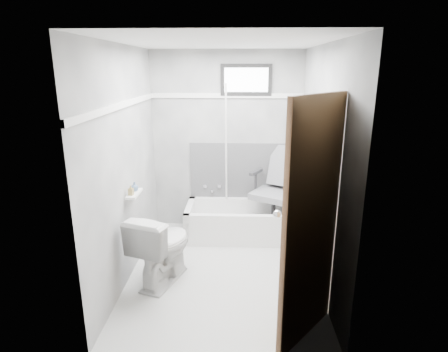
{
  "coord_description": "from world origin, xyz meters",
  "views": [
    {
      "loc": [
        0.15,
        -3.68,
        2.17
      ],
      "look_at": [
        0.0,
        0.35,
        1.0
      ],
      "focal_mm": 30.0,
      "sensor_mm": 36.0,
      "label": 1
    }
  ],
  "objects_px": {
    "toilet": "(162,247)",
    "door": "(356,243)",
    "office_chair": "(274,189)",
    "soap_bottle_b": "(135,186)",
    "bathtub": "(243,221)",
    "soap_bottle_a": "(131,190)"
  },
  "relations": [
    {
      "from": "office_chair",
      "to": "soap_bottle_a",
      "type": "height_order",
      "value": "office_chair"
    },
    {
      "from": "office_chair",
      "to": "toilet",
      "type": "height_order",
      "value": "office_chair"
    },
    {
      "from": "office_chair",
      "to": "soap_bottle_b",
      "type": "height_order",
      "value": "office_chair"
    },
    {
      "from": "office_chair",
      "to": "soap_bottle_a",
      "type": "xyz_separation_m",
      "value": [
        -1.57,
        -1.06,
        0.31
      ]
    },
    {
      "from": "toilet",
      "to": "soap_bottle_b",
      "type": "bearing_deg",
      "value": -18.31
    },
    {
      "from": "door",
      "to": "toilet",
      "type": "bearing_deg",
      "value": 145.82
    },
    {
      "from": "bathtub",
      "to": "soap_bottle_b",
      "type": "bearing_deg",
      "value": -143.23
    },
    {
      "from": "office_chair",
      "to": "bathtub",
      "type": "bearing_deg",
      "value": -144.25
    },
    {
      "from": "office_chair",
      "to": "soap_bottle_b",
      "type": "distance_m",
      "value": 1.85
    },
    {
      "from": "bathtub",
      "to": "office_chair",
      "type": "bearing_deg",
      "value": 6.15
    },
    {
      "from": "door",
      "to": "soap_bottle_b",
      "type": "distance_m",
      "value": 2.34
    },
    {
      "from": "bathtub",
      "to": "soap_bottle_a",
      "type": "distance_m",
      "value": 1.72
    },
    {
      "from": "toilet",
      "to": "door",
      "type": "distance_m",
      "value": 2.03
    },
    {
      "from": "bathtub",
      "to": "door",
      "type": "relative_size",
      "value": 0.75
    },
    {
      "from": "bathtub",
      "to": "soap_bottle_b",
      "type": "distance_m",
      "value": 1.64
    },
    {
      "from": "office_chair",
      "to": "soap_bottle_b",
      "type": "xyz_separation_m",
      "value": [
        -1.57,
        -0.92,
        0.31
      ]
    },
    {
      "from": "office_chair",
      "to": "toilet",
      "type": "xyz_separation_m",
      "value": [
        -1.25,
        -1.17,
        -0.27
      ]
    },
    {
      "from": "toilet",
      "to": "door",
      "type": "height_order",
      "value": "door"
    },
    {
      "from": "soap_bottle_a",
      "to": "soap_bottle_b",
      "type": "height_order",
      "value": "soap_bottle_a"
    },
    {
      "from": "office_chair",
      "to": "soap_bottle_b",
      "type": "bearing_deg",
      "value": -120.12
    },
    {
      "from": "office_chair",
      "to": "soap_bottle_a",
      "type": "distance_m",
      "value": 1.92
    },
    {
      "from": "bathtub",
      "to": "office_chair",
      "type": "distance_m",
      "value": 0.6
    }
  ]
}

